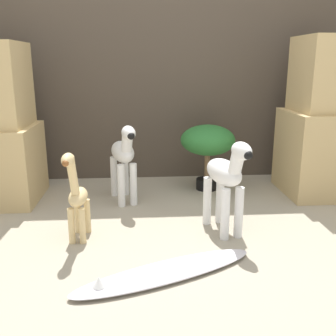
{
  "coord_description": "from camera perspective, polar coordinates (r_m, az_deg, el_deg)",
  "views": [
    {
      "loc": [
        -0.19,
        -2.0,
        1.04
      ],
      "look_at": [
        0.0,
        0.6,
        0.33
      ],
      "focal_mm": 42.0,
      "sensor_mm": 36.0,
      "label": 1
    }
  ],
  "objects": [
    {
      "name": "surfboard",
      "position": [
        2.04,
        -0.44,
        -14.85
      ],
      "size": [
        1.0,
        0.58,
        0.09
      ],
      "color": "silver",
      "rests_on": "ground_plane"
    },
    {
      "name": "zebra_left",
      "position": [
        2.96,
        -6.44,
        1.69
      ],
      "size": [
        0.25,
        0.48,
        0.61
      ],
      "color": "white",
      "rests_on": "ground_plane"
    },
    {
      "name": "giraffe_figurine",
      "position": [
        2.37,
        -13.11,
        -4.03
      ],
      "size": [
        0.12,
        0.36,
        0.57
      ],
      "color": "#E0C184",
      "rests_on": "ground_plane"
    },
    {
      "name": "rock_pillar_right",
      "position": [
        3.37,
        22.05,
        5.81
      ],
      "size": [
        0.62,
        0.61,
        1.23
      ],
      "color": "tan",
      "rests_on": "ground_plane"
    },
    {
      "name": "wall_back",
      "position": [
        3.57,
        -1.17,
        16.09
      ],
      "size": [
        6.4,
        0.08,
        2.2
      ],
      "color": "#473D33",
      "rests_on": "ground_plane"
    },
    {
      "name": "ground_plane",
      "position": [
        2.27,
        1.1,
        -12.22
      ],
      "size": [
        14.0,
        14.0,
        0.0
      ],
      "primitive_type": "plane",
      "color": "#9E937F"
    },
    {
      "name": "potted_palm_front",
      "position": [
        3.25,
        5.78,
        3.7
      ],
      "size": [
        0.45,
        0.45,
        0.55
      ],
      "color": "black",
      "rests_on": "ground_plane"
    },
    {
      "name": "zebra_right",
      "position": [
        2.42,
        8.43,
        -1.44
      ],
      "size": [
        0.25,
        0.48,
        0.61
      ],
      "color": "white",
      "rests_on": "ground_plane"
    }
  ]
}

